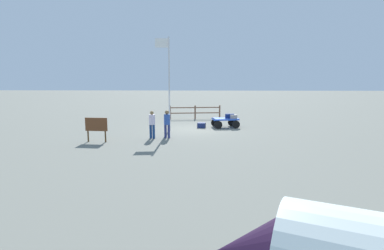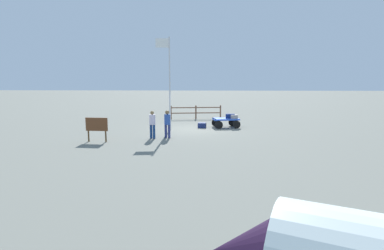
% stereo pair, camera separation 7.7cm
% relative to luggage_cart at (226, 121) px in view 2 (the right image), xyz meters
% --- Properties ---
extents(ground_plane, '(120.00, 120.00, 0.00)m').
position_rel_luggage_cart_xyz_m(ground_plane, '(2.05, 0.76, -0.44)').
color(ground_plane, slate).
extents(luggage_cart, '(1.92, 1.41, 0.63)m').
position_rel_luggage_cart_xyz_m(luggage_cart, '(0.00, 0.00, 0.00)').
color(luggage_cart, blue).
rests_on(luggage_cart, ground).
extents(suitcase_maroon, '(0.64, 0.46, 0.29)m').
position_rel_luggage_cart_xyz_m(suitcase_maroon, '(-0.32, -0.05, 0.34)').
color(suitcase_maroon, navy).
rests_on(suitcase_maroon, luggage_cart).
extents(suitcase_tan, '(0.49, 0.35, 0.26)m').
position_rel_luggage_cart_xyz_m(suitcase_tan, '(-0.56, 0.17, 0.32)').
color(suitcase_tan, gray).
rests_on(suitcase_tan, luggage_cart).
extents(suitcase_olive, '(0.59, 0.49, 0.34)m').
position_rel_luggage_cart_xyz_m(suitcase_olive, '(1.60, 0.18, -0.28)').
color(suitcase_olive, navy).
rests_on(suitcase_olive, ground).
extents(worker_lead, '(0.45, 0.45, 1.55)m').
position_rel_luggage_cart_xyz_m(worker_lead, '(4.35, 3.91, 0.45)').
color(worker_lead, navy).
rests_on(worker_lead, ground).
extents(worker_trailing, '(0.40, 0.40, 1.57)m').
position_rel_luggage_cart_xyz_m(worker_trailing, '(3.53, 3.72, 0.47)').
color(worker_trailing, navy).
rests_on(worker_trailing, ground).
extents(flagpole, '(0.91, 0.12, 5.89)m').
position_rel_luggage_cart_xyz_m(flagpole, '(3.75, 1.13, 2.98)').
color(flagpole, silver).
rests_on(flagpole, ground).
extents(signboard, '(1.19, 0.15, 1.29)m').
position_rel_luggage_cart_xyz_m(signboard, '(7.13, 4.92, 0.41)').
color(signboard, '#4C3319').
rests_on(signboard, ground).
extents(wooden_fence, '(4.17, 0.65, 1.12)m').
position_rel_luggage_cart_xyz_m(wooden_fence, '(2.13, -4.16, 0.20)').
color(wooden_fence, brown).
rests_on(wooden_fence, ground).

